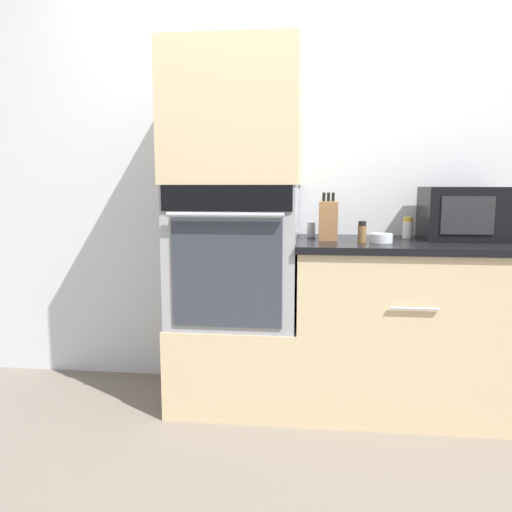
# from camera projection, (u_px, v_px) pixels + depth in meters

# --- Properties ---
(ground_plane) EXTENTS (12.00, 12.00, 0.00)m
(ground_plane) POSITION_uv_depth(u_px,v_px,m) (295.00, 428.00, 2.42)
(ground_plane) COLOR #6B6056
(wall_back) EXTENTS (8.00, 0.05, 2.50)m
(wall_back) POSITION_uv_depth(u_px,v_px,m) (302.00, 171.00, 2.86)
(wall_back) COLOR silver
(wall_back) RESTS_ON ground_plane
(oven_cabinet_base) EXTENTS (0.67, 0.60, 0.46)m
(oven_cabinet_base) POSITION_uv_depth(u_px,v_px,m) (237.00, 359.00, 2.72)
(oven_cabinet_base) COLOR beige
(oven_cabinet_base) RESTS_ON ground_plane
(wall_oven) EXTENTS (0.64, 0.64, 0.71)m
(wall_oven) POSITION_uv_depth(u_px,v_px,m) (236.00, 253.00, 2.63)
(wall_oven) COLOR #9EA0A5
(wall_oven) RESTS_ON oven_cabinet_base
(oven_cabinet_upper) EXTENTS (0.67, 0.60, 0.67)m
(oven_cabinet_upper) POSITION_uv_depth(u_px,v_px,m) (235.00, 118.00, 2.53)
(oven_cabinet_upper) COLOR beige
(oven_cabinet_upper) RESTS_ON wall_oven
(counter_unit) EXTENTS (1.08, 0.63, 0.89)m
(counter_unit) POSITION_uv_depth(u_px,v_px,m) (401.00, 326.00, 2.59)
(counter_unit) COLOR beige
(counter_unit) RESTS_ON ground_plane
(microwave) EXTENTS (0.40, 0.33, 0.27)m
(microwave) POSITION_uv_depth(u_px,v_px,m) (463.00, 213.00, 2.57)
(microwave) COLOR black
(microwave) RESTS_ON counter_unit
(knife_block) EXTENTS (0.09, 0.15, 0.24)m
(knife_block) POSITION_uv_depth(u_px,v_px,m) (328.00, 220.00, 2.57)
(knife_block) COLOR olive
(knife_block) RESTS_ON counter_unit
(bowl) EXTENTS (0.11, 0.11, 0.04)m
(bowl) POSITION_uv_depth(u_px,v_px,m) (381.00, 238.00, 2.46)
(bowl) COLOR silver
(bowl) RESTS_ON counter_unit
(condiment_jar_near) EXTENTS (0.05, 0.05, 0.11)m
(condiment_jar_near) POSITION_uv_depth(u_px,v_px,m) (408.00, 228.00, 2.67)
(condiment_jar_near) COLOR silver
(condiment_jar_near) RESTS_ON counter_unit
(condiment_jar_mid) EXTENTS (0.04, 0.04, 0.11)m
(condiment_jar_mid) POSITION_uv_depth(u_px,v_px,m) (362.00, 232.00, 2.46)
(condiment_jar_mid) COLOR brown
(condiment_jar_mid) RESTS_ON counter_unit
(condiment_jar_far) EXTENTS (0.05, 0.05, 0.08)m
(condiment_jar_far) POSITION_uv_depth(u_px,v_px,m) (311.00, 230.00, 2.72)
(condiment_jar_far) COLOR silver
(condiment_jar_far) RESTS_ON counter_unit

